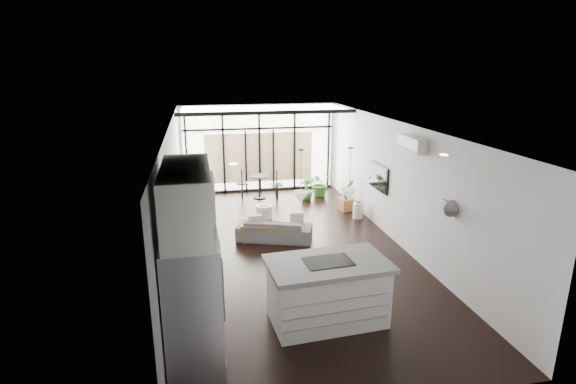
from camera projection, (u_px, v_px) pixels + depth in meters
name	position (u px, v px, depth m)	size (l,w,h in m)	color
floor	(291.00, 248.00, 10.19)	(5.00, 10.00, 0.00)	black
ceiling	(291.00, 125.00, 9.41)	(5.00, 10.00, 0.00)	white
wall_left	(173.00, 196.00, 9.32)	(0.02, 10.00, 2.80)	silver
wall_right	(397.00, 183.00, 10.28)	(0.02, 10.00, 2.80)	silver
wall_back	(259.00, 148.00, 14.51)	(5.00, 0.02, 2.80)	silver
wall_front	(381.00, 306.00, 5.09)	(5.00, 0.02, 2.80)	silver
glazing	(260.00, 149.00, 14.39)	(5.00, 0.20, 2.80)	black
skylight	(263.00, 108.00, 13.18)	(4.70, 1.90, 0.06)	white
neighbour_building	(259.00, 157.00, 14.54)	(3.50, 0.02, 1.60)	beige
island	(327.00, 292.00, 7.20)	(1.91, 1.14, 1.05)	white
cooktop	(328.00, 261.00, 7.06)	(0.74, 0.50, 0.01)	black
fridge	(194.00, 309.00, 5.90)	(0.73, 0.92, 1.90)	#98989E
appliance_column	(195.00, 261.00, 6.57)	(0.66, 0.69, 2.54)	white
upper_cabinets	(187.00, 199.00, 5.83)	(0.62, 1.75, 0.86)	white
pendant_left	(300.00, 197.00, 7.06)	(0.26, 0.26, 0.18)	white
pendant_right	(349.00, 195.00, 7.21)	(0.26, 0.26, 0.18)	white
sofa	(274.00, 226.00, 10.61)	(1.76, 0.51, 0.69)	#4D4E50
console_bench	(269.00, 234.00, 10.47)	(1.32, 0.33, 0.42)	brown
pouf	(264.00, 212.00, 12.12)	(0.45, 0.45, 0.36)	beige
crate	(348.00, 204.00, 12.84)	(0.44, 0.44, 0.33)	brown
plant_tall	(320.00, 186.00, 14.10)	(0.74, 0.83, 0.65)	#356529
plant_med	(307.00, 194.00, 13.71)	(0.39, 0.69, 0.39)	#356529
plant_crate	(348.00, 194.00, 12.76)	(0.31, 0.56, 0.25)	#356529
milk_can	(358.00, 209.00, 12.11)	(0.27, 0.27, 0.53)	silver
bistro_set	(259.00, 188.00, 13.90)	(1.38, 0.55, 0.66)	black
tv	(379.00, 177.00, 11.24)	(0.05, 1.10, 0.65)	black
ac_unit	(412.00, 144.00, 9.21)	(0.22, 0.90, 0.30)	silver
framed_art	(173.00, 195.00, 8.81)	(0.04, 0.70, 0.90)	black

